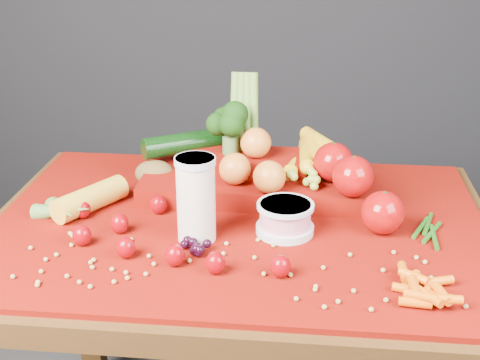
# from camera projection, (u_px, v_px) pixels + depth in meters

# --- Properties ---
(table) EXTENTS (1.10, 0.80, 0.75)m
(table) POSITION_uv_depth(u_px,v_px,m) (239.00, 264.00, 1.48)
(table) COLOR #37220C
(table) RESTS_ON ground
(red_cloth) EXTENTS (1.05, 0.75, 0.01)m
(red_cloth) POSITION_uv_depth(u_px,v_px,m) (239.00, 224.00, 1.44)
(red_cloth) COLOR #740603
(red_cloth) RESTS_ON table
(milk_glass) EXTENTS (0.08, 0.08, 0.18)m
(milk_glass) POSITION_uv_depth(u_px,v_px,m) (196.00, 196.00, 1.33)
(milk_glass) COLOR silver
(milk_glass) RESTS_ON red_cloth
(yogurt_bowl) EXTENTS (0.12, 0.12, 0.07)m
(yogurt_bowl) POSITION_uv_depth(u_px,v_px,m) (285.00, 217.00, 1.37)
(yogurt_bowl) COLOR silver
(yogurt_bowl) RESTS_ON red_cloth
(strawberry_scatter) EXTENTS (0.48, 0.28, 0.05)m
(strawberry_scatter) POSITION_uv_depth(u_px,v_px,m) (152.00, 235.00, 1.32)
(strawberry_scatter) COLOR #94050D
(strawberry_scatter) RESTS_ON red_cloth
(dark_grape_cluster) EXTENTS (0.06, 0.05, 0.03)m
(dark_grape_cluster) POSITION_uv_depth(u_px,v_px,m) (194.00, 247.00, 1.30)
(dark_grape_cluster) COLOR black
(dark_grape_cluster) RESTS_ON red_cloth
(soybean_scatter) EXTENTS (0.84, 0.24, 0.01)m
(soybean_scatter) POSITION_uv_depth(u_px,v_px,m) (228.00, 266.00, 1.25)
(soybean_scatter) COLOR tan
(soybean_scatter) RESTS_ON red_cloth
(corn_ear) EXTENTS (0.25, 0.27, 0.06)m
(corn_ear) POSITION_uv_depth(u_px,v_px,m) (71.00, 207.00, 1.45)
(corn_ear) COLOR gold
(corn_ear) RESTS_ON red_cloth
(potato) EXTENTS (0.10, 0.07, 0.07)m
(potato) POSITION_uv_depth(u_px,v_px,m) (155.00, 174.00, 1.60)
(potato) COLOR brown
(potato) RESTS_ON red_cloth
(baby_carrot_pile) EXTENTS (0.18, 0.17, 0.03)m
(baby_carrot_pile) POSITION_uv_depth(u_px,v_px,m) (414.00, 285.00, 1.17)
(baby_carrot_pile) COLOR #DB5B07
(baby_carrot_pile) RESTS_ON red_cloth
(green_bean_pile) EXTENTS (0.14, 0.12, 0.01)m
(green_bean_pile) POSITION_uv_depth(u_px,v_px,m) (424.00, 230.00, 1.39)
(green_bean_pile) COLOR #1F5212
(green_bean_pile) RESTS_ON red_cloth
(produce_mound) EXTENTS (0.61, 0.39, 0.27)m
(produce_mound) POSITION_uv_depth(u_px,v_px,m) (270.00, 170.00, 1.54)
(produce_mound) COLOR #740603
(produce_mound) RESTS_ON red_cloth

